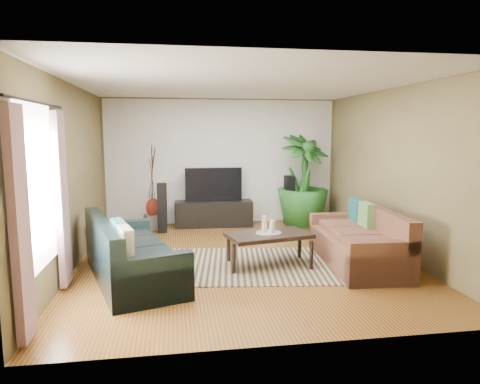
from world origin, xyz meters
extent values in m
plane|color=#8C5E24|center=(0.00, 0.00, 0.00)|extent=(5.50, 5.50, 0.00)
plane|color=white|center=(0.00, 0.00, 2.70)|extent=(5.50, 5.50, 0.00)
plane|color=brown|center=(0.00, 2.75, 1.35)|extent=(5.00, 0.00, 5.00)
plane|color=brown|center=(0.00, -2.75, 1.35)|extent=(5.00, 0.00, 5.00)
plane|color=brown|center=(-2.50, 0.00, 1.35)|extent=(0.00, 5.50, 5.50)
plane|color=brown|center=(2.50, 0.00, 1.35)|extent=(0.00, 5.50, 5.50)
plane|color=white|center=(0.00, 2.74, 1.35)|extent=(4.90, 0.00, 4.90)
plane|color=white|center=(-2.48, -1.60, 1.40)|extent=(0.00, 1.80, 1.80)
cube|color=gray|center=(-2.43, -2.35, 1.15)|extent=(0.08, 0.35, 2.20)
cube|color=gray|center=(-2.43, -0.85, 1.15)|extent=(0.08, 0.35, 2.20)
cylinder|color=black|center=(-2.43, -1.60, 2.30)|extent=(0.03, 1.90, 0.03)
cube|color=black|center=(-1.60, -0.64, 0.42)|extent=(1.58, 2.41, 0.85)
cube|color=brown|center=(1.69, -0.46, 0.42)|extent=(1.07, 2.14, 0.85)
cube|color=tan|center=(0.02, -0.28, 0.01)|extent=(2.82, 2.17, 0.01)
cube|color=black|center=(0.35, -0.36, 0.25)|extent=(1.33, 0.91, 0.50)
cylinder|color=gray|center=(0.35, -0.36, 0.51)|extent=(0.38, 0.38, 0.02)
cylinder|color=beige|center=(0.29, -0.33, 0.64)|extent=(0.08, 0.08, 0.24)
cylinder|color=beige|center=(0.39, -0.40, 0.61)|extent=(0.08, 0.08, 0.19)
cylinder|color=beige|center=(0.42, -0.30, 0.59)|extent=(0.08, 0.08, 0.15)
cube|color=black|center=(-0.21, 2.50, 0.27)|extent=(1.65, 0.57, 0.54)
cube|color=black|center=(-0.21, 2.50, 0.90)|extent=(1.20, 0.07, 0.71)
cube|color=black|center=(-1.28, 2.08, 0.50)|extent=(0.19, 0.21, 0.99)
cube|color=black|center=(1.44, 2.50, 0.53)|extent=(0.21, 0.23, 1.06)
imported|color=#1B521B|center=(1.69, 2.33, 0.97)|extent=(1.46, 1.46, 1.94)
cylinder|color=black|center=(1.69, 2.33, 0.14)|extent=(0.36, 0.36, 0.28)
cube|color=gray|center=(-1.47, 2.36, 0.16)|extent=(0.40, 0.40, 0.31)
ellipsoid|color=maroon|center=(-1.47, 2.36, 0.46)|extent=(0.29, 0.29, 0.40)
cube|color=brown|center=(-2.25, 0.97, 0.24)|extent=(0.53, 0.53, 0.48)
camera|label=1|loc=(-1.02, -6.43, 1.99)|focal=32.00mm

